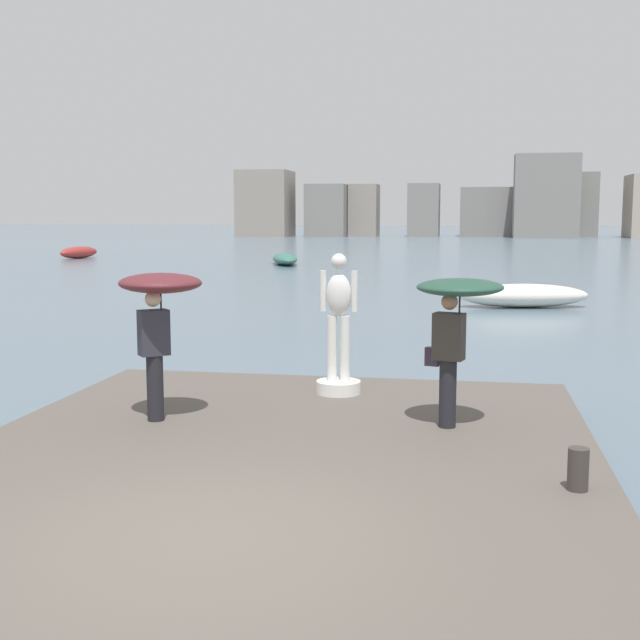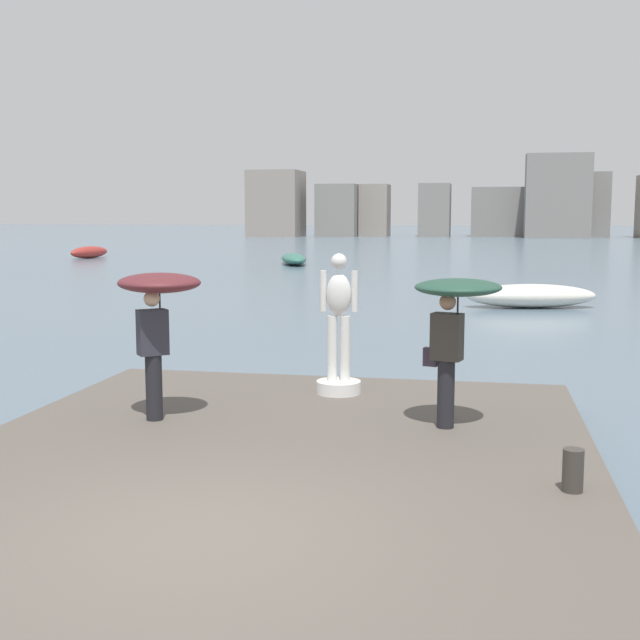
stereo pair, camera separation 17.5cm
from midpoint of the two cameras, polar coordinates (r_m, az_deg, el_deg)
The scene contains 10 objects.
ground_plane at distance 46.62m, azimuth 7.42°, elevation 3.43°, with size 400.00×400.00×0.00m, color slate.
pier at distance 9.23m, azimuth -4.50°, elevation -11.13°, with size 7.47×10.00×0.40m, color #564F47.
statue_white_figure at distance 12.49m, azimuth 0.90°, elevation -1.39°, with size 0.68×0.68×2.14m.
onlooker_left at distance 11.01m, azimuth -11.57°, elevation 1.30°, with size 1.53×1.53×1.96m.
onlooker_right at distance 10.50m, azimuth 8.96°, elevation 0.77°, with size 1.35×1.36×1.93m.
mooring_bollard at distance 8.62m, azimuth 16.92°, elevation -9.88°, with size 0.21×0.21×0.43m, color #38332D.
boat_near at distance 28.64m, azimuth 13.77°, elevation 1.66°, with size 4.57×2.21×0.80m.
boat_mid at distance 61.78m, azimuth -16.47°, elevation 4.52°, with size 1.79×4.13×0.85m.
boat_far at distance 51.94m, azimuth -2.56°, elevation 4.26°, with size 3.10×5.73×0.70m.
distant_skyline at distance 118.72m, azimuth 9.98°, elevation 7.78°, with size 61.40×14.47×11.24m.
Camera 1 is at (2.16, -6.48, 3.12)m, focal length 46.11 mm.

